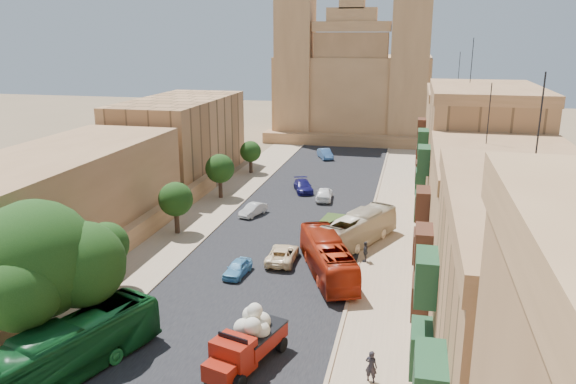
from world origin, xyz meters
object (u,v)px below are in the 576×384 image
at_px(street_tree_b, 176,199).
at_px(car_dkblue, 303,186).
at_px(street_tree_a, 106,245).
at_px(pedestrian_a, 371,366).
at_px(car_white_a, 253,210).
at_px(car_blue_a, 238,268).
at_px(red_truck, 246,341).
at_px(car_cream, 282,254).
at_px(church, 354,83).
at_px(car_blue_b, 325,154).
at_px(street_tree_c, 220,169).
at_px(bus_cream_east, 358,229).
at_px(pedestrian_c, 365,252).
at_px(ficus_tree, 38,264).
at_px(olive_pickup, 331,233).
at_px(street_tree_d, 251,152).
at_px(car_white_b, 324,194).
at_px(bus_red_east, 328,257).
at_px(bus_green_north, 67,351).

distance_m(street_tree_b, car_dkblue, 18.73).
height_order(street_tree_a, pedestrian_a, street_tree_a).
bearing_deg(car_white_a, street_tree_a, -87.92).
distance_m(car_blue_a, pedestrian_a, 15.86).
xyz_separation_m(red_truck, car_cream, (-1.45, 14.71, -0.83)).
height_order(car_cream, pedestrian_a, pedestrian_a).
bearing_deg(church, car_blue_b, -95.34).
bearing_deg(street_tree_c, street_tree_b, -90.00).
bearing_deg(street_tree_a, bus_cream_east, 37.70).
relative_size(street_tree_b, pedestrian_c, 2.83).
bearing_deg(ficus_tree, car_blue_a, 57.75).
height_order(ficus_tree, red_truck, ficus_tree).
distance_m(church, car_dkblue, 39.19).
height_order(bus_cream_east, car_blue_a, bus_cream_east).
bearing_deg(bus_cream_east, street_tree_c, -9.64).
bearing_deg(car_blue_b, car_cream, -109.74).
relative_size(car_cream, car_dkblue, 1.02).
xyz_separation_m(car_blue_b, pedestrian_a, (11.09, -54.23, 0.20)).
relative_size(car_blue_b, pedestrian_a, 2.38).
distance_m(car_white_a, car_blue_b, 28.57).
bearing_deg(bus_cream_east, olive_pickup, 36.35).
relative_size(street_tree_b, car_blue_a, 1.42).
distance_m(ficus_tree, red_truck, 12.49).
xyz_separation_m(street_tree_a, car_white_a, (5.34, 18.58, -2.73)).
bearing_deg(street_tree_c, pedestrian_a, -58.33).
bearing_deg(street_tree_a, red_truck, -29.95).
bearing_deg(street_tree_a, street_tree_b, 90.00).
relative_size(street_tree_d, car_white_b, 1.01).
bearing_deg(street_tree_b, street_tree_c, 90.00).
bearing_deg(pedestrian_a, bus_red_east, -55.25).
bearing_deg(car_cream, street_tree_a, 32.70).
height_order(church, pedestrian_a, church).
xyz_separation_m(street_tree_a, bus_red_east, (14.92, 5.77, -1.89)).
bearing_deg(pedestrian_a, street_tree_c, -42.04).
bearing_deg(car_white_a, street_tree_b, -110.93).
bearing_deg(church, car_white_a, -95.54).
height_order(street_tree_a, bus_red_east, street_tree_a).
height_order(car_blue_a, car_blue_b, car_blue_b).
bearing_deg(church, pedestrian_a, -82.85).
height_order(bus_red_east, car_blue_b, bus_red_east).
bearing_deg(car_white_a, pedestrian_a, -43.55).
xyz_separation_m(street_tree_b, car_white_a, (5.34, 6.58, -2.64)).
xyz_separation_m(street_tree_c, pedestrian_c, (17.50, -15.01, -2.47)).
distance_m(street_tree_d, pedestrian_a, 47.36).
height_order(ficus_tree, bus_red_east, ficus_tree).
bearing_deg(car_dkblue, bus_green_north, -117.24).
relative_size(bus_red_east, car_blue_a, 3.02).
distance_m(bus_cream_east, pedestrian_a, 20.18).
relative_size(olive_pickup, pedestrian_a, 2.88).
distance_m(ficus_tree, street_tree_d, 44.06).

